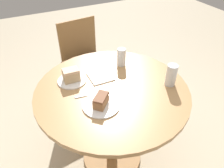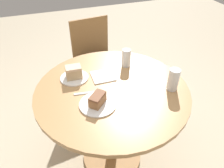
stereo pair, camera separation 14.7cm
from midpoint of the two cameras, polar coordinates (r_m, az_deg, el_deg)
ground_plane at (r=2.07m, az=2.13°, el=-18.34°), size 8.00×8.00×0.00m
table at (r=1.60m, az=2.63°, el=-6.04°), size 1.06×1.06×0.78m
chair at (r=2.43m, az=-2.75°, el=6.63°), size 0.49×0.45×0.89m
plate_near at (r=1.37m, az=-0.66°, el=-5.40°), size 0.23×0.23×0.01m
plate_far at (r=1.60m, az=-7.22°, el=1.56°), size 0.21×0.21×0.01m
cake_slice_near at (r=1.34m, az=-0.67°, el=-4.14°), size 0.13×0.13×0.07m
cake_slice_far at (r=1.57m, az=-7.36°, el=3.03°), size 0.11×0.09×0.09m
glass_lemonade at (r=1.71m, az=6.22°, el=6.49°), size 0.07×0.07×0.14m
glass_water at (r=1.52m, az=18.37°, el=0.76°), size 0.07×0.07×0.16m
napkin_stack at (r=1.60m, az=0.24°, el=2.01°), size 0.17×0.17×0.01m
fork at (r=1.46m, az=-4.03°, el=-2.47°), size 0.16×0.04×0.00m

